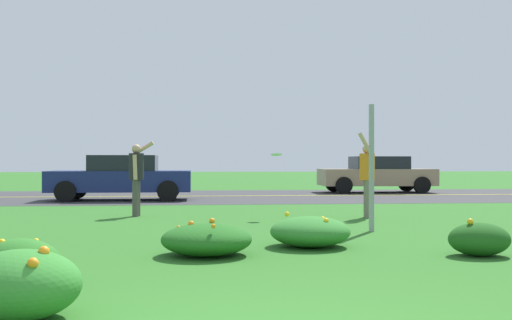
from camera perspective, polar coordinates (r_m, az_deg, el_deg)
name	(u,v)px	position (r m, az deg, el deg)	size (l,w,h in m)	color
ground_plane	(220,221)	(13.06, -3.35, -5.65)	(120.00, 120.00, 0.00)	#2D6B23
highway_strip	(211,196)	(22.15, -4.24, -3.36)	(120.00, 8.76, 0.01)	#38383A
highway_center_stripe	(211,196)	(22.15, -4.24, -3.35)	(120.00, 0.16, 0.00)	yellow
daylily_clump_front_left	(21,285)	(5.31, -20.96, -10.74)	(0.95, 0.87, 0.59)	#337F2D
daylily_clump_mid_left	(207,239)	(8.31, -4.61, -7.35)	(1.22, 1.21, 0.49)	#23661E
daylily_clump_front_right	(479,239)	(8.75, 19.98, -6.92)	(0.82, 0.70, 0.50)	#1E5619
daylily_clump_mid_center	(310,232)	(9.15, 5.04, -6.62)	(1.18, 1.20, 0.49)	#337F2D
daylily_clump_front_center	(19,265)	(6.44, -21.09, -9.07)	(0.80, 0.70, 0.52)	#2D7526
sign_post_near_path	(371,168)	(11.21, 10.65, -0.72)	(0.07, 0.10, 2.28)	#93969B
person_thrower_dark_shirt	(137,173)	(14.29, -11.01, -1.19)	(0.56, 0.52, 1.73)	#232328
person_catcher_orange_shirt	(367,173)	(13.93, 10.25, -1.23)	(0.43, 0.51, 1.90)	orange
frisbee_white	(276,154)	(13.59, 1.91, 0.51)	(0.25, 0.25, 0.08)	white
car_tan_center_left	(377,174)	(25.14, 11.14, -1.29)	(4.50, 2.00, 1.45)	#937F60
car_navy_center_right	(121,177)	(20.29, -12.37, -1.58)	(4.50, 2.00, 1.45)	navy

